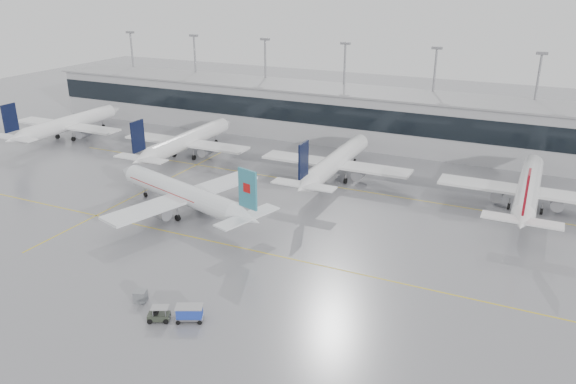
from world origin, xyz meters
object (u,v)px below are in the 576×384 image
at_px(air_canada_jet, 185,194).
at_px(baggage_cart, 189,312).
at_px(baggage_tug, 159,316).
at_px(gse_unit, 140,296).

height_order(air_canada_jet, baggage_cart, air_canada_jet).
height_order(baggage_tug, baggage_cart, baggage_cart).
bearing_deg(baggage_cart, baggage_tug, -180.00).
bearing_deg(gse_unit, baggage_tug, -45.86).
distance_m(baggage_tug, gse_unit, 5.20).
height_order(baggage_cart, gse_unit, baggage_cart).
height_order(air_canada_jet, gse_unit, air_canada_jet).
bearing_deg(baggage_cart, air_canada_jet, 100.61).
bearing_deg(baggage_tug, baggage_cart, 0.00).
xyz_separation_m(air_canada_jet, baggage_tug, (15.33, -27.34, -3.00)).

